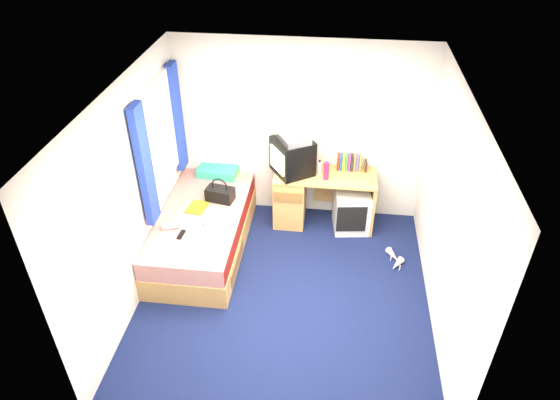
# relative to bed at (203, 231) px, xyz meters

# --- Properties ---
(ground) EXTENTS (3.40, 3.40, 0.00)m
(ground) POSITION_rel_bed_xyz_m (1.10, -0.70, -0.27)
(ground) COLOR #0C1438
(ground) RESTS_ON ground
(room_shell) EXTENTS (3.40, 3.40, 3.40)m
(room_shell) POSITION_rel_bed_xyz_m (1.10, -0.70, 1.18)
(room_shell) COLOR white
(room_shell) RESTS_ON ground
(bed) EXTENTS (1.01, 2.00, 0.54)m
(bed) POSITION_rel_bed_xyz_m (0.00, 0.00, 0.00)
(bed) COLOR tan
(bed) RESTS_ON ground
(pillow) EXTENTS (0.55, 0.38, 0.11)m
(pillow) POSITION_rel_bed_xyz_m (0.01, 0.89, 0.33)
(pillow) COLOR #1A74AE
(pillow) RESTS_ON bed
(desk) EXTENTS (1.30, 0.55, 0.75)m
(desk) POSITION_rel_bed_xyz_m (1.18, 0.74, 0.14)
(desk) COLOR tan
(desk) RESTS_ON ground
(storage_cube) EXTENTS (0.50, 0.50, 0.55)m
(storage_cube) POSITION_rel_bed_xyz_m (1.83, 0.65, 0.01)
(storage_cube) COLOR silver
(storage_cube) RESTS_ON ground
(crt_tv) EXTENTS (0.62, 0.62, 0.46)m
(crt_tv) POSITION_rel_bed_xyz_m (1.03, 0.74, 0.71)
(crt_tv) COLOR black
(crt_tv) RESTS_ON desk
(vcr) EXTENTS (0.49, 0.54, 0.08)m
(vcr) POSITION_rel_bed_xyz_m (1.03, 0.74, 0.99)
(vcr) COLOR silver
(vcr) RESTS_ON crt_tv
(book_row) EXTENTS (0.31, 0.13, 0.20)m
(book_row) POSITION_rel_bed_xyz_m (1.75, 0.90, 0.58)
(book_row) COLOR maroon
(book_row) RESTS_ON desk
(picture_frame) EXTENTS (0.03, 0.12, 0.14)m
(picture_frame) POSITION_rel_bed_xyz_m (1.96, 0.89, 0.55)
(picture_frame) COLOR black
(picture_frame) RESTS_ON desk
(pink_water_bottle) EXTENTS (0.08, 0.08, 0.22)m
(pink_water_bottle) POSITION_rel_bed_xyz_m (1.47, 0.62, 0.59)
(pink_water_bottle) COLOR #CF1D43
(pink_water_bottle) RESTS_ON desk
(aerosol_can) EXTENTS (0.05, 0.05, 0.18)m
(aerosol_can) POSITION_rel_bed_xyz_m (1.38, 0.73, 0.57)
(aerosol_can) COLOR silver
(aerosol_can) RESTS_ON desk
(handbag) EXTENTS (0.37, 0.25, 0.31)m
(handbag) POSITION_rel_bed_xyz_m (0.17, 0.30, 0.36)
(handbag) COLOR black
(handbag) RESTS_ON bed
(towel) EXTENTS (0.34, 0.30, 0.10)m
(towel) POSITION_rel_bed_xyz_m (0.28, -0.17, 0.32)
(towel) COLOR silver
(towel) RESTS_ON bed
(magazine) EXTENTS (0.25, 0.31, 0.01)m
(magazine) POSITION_rel_bed_xyz_m (-0.07, 0.10, 0.28)
(magazine) COLOR gold
(magazine) RESTS_ON bed
(water_bottle) EXTENTS (0.21, 0.12, 0.07)m
(water_bottle) POSITION_rel_bed_xyz_m (-0.27, -0.33, 0.31)
(water_bottle) COLOR silver
(water_bottle) RESTS_ON bed
(colour_swatch_fan) EXTENTS (0.22, 0.17, 0.01)m
(colour_swatch_fan) POSITION_rel_bed_xyz_m (0.14, -0.55, 0.28)
(colour_swatch_fan) COLOR yellow
(colour_swatch_fan) RESTS_ON bed
(remote_control) EXTENTS (0.06, 0.16, 0.02)m
(remote_control) POSITION_rel_bed_xyz_m (-0.12, -0.44, 0.28)
(remote_control) COLOR black
(remote_control) RESTS_ON bed
(window_assembly) EXTENTS (0.11, 1.42, 1.40)m
(window_assembly) POSITION_rel_bed_xyz_m (-0.45, 0.20, 1.15)
(window_assembly) COLOR silver
(window_assembly) RESTS_ON room_shell
(white_heels) EXTENTS (0.22, 0.40, 0.09)m
(white_heels) POSITION_rel_bed_xyz_m (2.37, 0.00, -0.23)
(white_heels) COLOR silver
(white_heels) RESTS_ON ground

